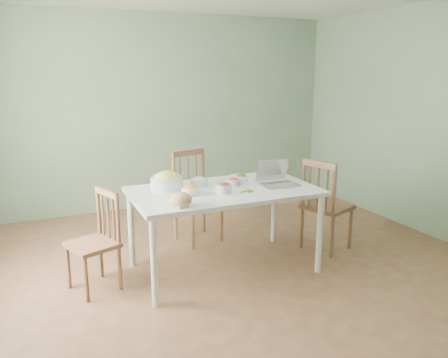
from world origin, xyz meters
name	(u,v)px	position (x,y,z in m)	size (l,w,h in m)	color
floor	(243,272)	(0.00, 0.00, 0.00)	(5.00, 5.00, 0.00)	brown
wall_back	(166,113)	(0.00, 2.50, 1.35)	(5.00, 0.00, 2.70)	gray
wall_right	(441,123)	(2.50, 0.00, 1.35)	(0.00, 5.00, 2.70)	gray
dining_table	(224,230)	(-0.13, 0.15, 0.41)	(1.76, 0.99, 0.83)	white
chair_far	(198,197)	(-0.10, 0.97, 0.52)	(0.46, 0.44, 1.04)	#4B2C19
chair_left	(92,242)	(-1.38, 0.24, 0.45)	(0.40, 0.38, 0.91)	#4B2C19
chair_right	(327,204)	(1.11, 0.18, 0.51)	(0.45, 0.43, 1.02)	#4B2C19
bread_boule	(181,199)	(-0.68, -0.20, 0.89)	(0.19, 0.19, 0.12)	tan
butter_stick	(183,206)	(-0.68, -0.26, 0.84)	(0.10, 0.03, 0.03)	beige
bowl_squash	(167,181)	(-0.64, 0.35, 0.91)	(0.30, 0.30, 0.17)	gold
bowl_carrot	(190,190)	(-0.50, 0.09, 0.87)	(0.16, 0.16, 0.09)	orange
bowl_onion	(199,182)	(-0.32, 0.35, 0.87)	(0.17, 0.17, 0.09)	beige
bowl_mushroom	(223,188)	(-0.19, 0.04, 0.88)	(0.15, 0.15, 0.10)	#482F17
bowl_redpep	(234,181)	(0.01, 0.25, 0.87)	(0.13, 0.13, 0.08)	red
bowl_broccoli	(241,178)	(0.15, 0.35, 0.87)	(0.13, 0.13, 0.08)	#1F4D1A
flatbread	(239,176)	(0.21, 0.55, 0.83)	(0.18, 0.18, 0.02)	beige
basil_bunch	(246,191)	(0.02, -0.02, 0.84)	(0.17, 0.17, 0.02)	#137C0F
laptop	(280,174)	(0.42, 0.04, 0.94)	(0.35, 0.32, 0.24)	silver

